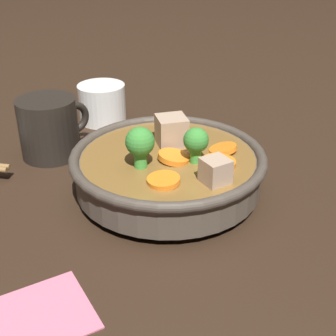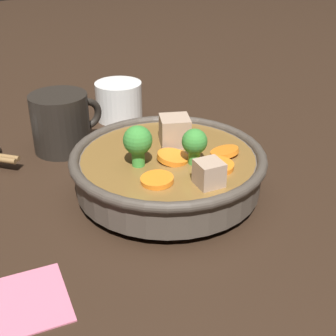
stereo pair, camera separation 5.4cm
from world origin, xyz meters
name	(u,v)px [view 1 (the left image)]	position (x,y,z in m)	size (l,w,h in m)	color
ground_plane	(168,192)	(0.00, 0.00, 0.00)	(3.00, 3.00, 0.00)	black
stirfry_bowl	(168,167)	(0.00, 0.00, 0.04)	(0.22, 0.22, 0.09)	#51473D
tea_cup	(102,103)	(0.06, 0.23, 0.03)	(0.07, 0.07, 0.06)	white
dark_mug	(50,127)	(-0.06, 0.18, 0.04)	(0.10, 0.08, 0.08)	black
napkin	(23,321)	(-0.22, -0.08, 0.00)	(0.12, 0.09, 0.00)	#D16B84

